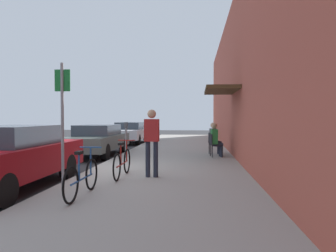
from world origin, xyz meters
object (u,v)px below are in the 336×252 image
at_px(parked_car_0, 8,156).
at_px(seated_patron_0, 216,139).
at_px(pedestrian_standing, 152,137).
at_px(cafe_chair_1, 213,142).
at_px(parking_meter, 126,137).
at_px(cafe_chair_0, 214,144).
at_px(bicycle_1, 122,163).
at_px(seated_patron_1, 215,137).
at_px(street_sign, 62,117).
at_px(parked_car_2, 130,132).
at_px(parked_car_1, 97,139).
at_px(bicycle_0, 82,177).

distance_m(parked_car_0, seated_patron_0, 7.23).
bearing_deg(pedestrian_standing, cafe_chair_1, 70.20).
height_order(parking_meter, cafe_chair_0, parking_meter).
xyz_separation_m(bicycle_1, cafe_chair_0, (2.52, 4.21, 0.14)).
height_order(bicycle_1, cafe_chair_1, bicycle_1).
bearing_deg(pedestrian_standing, parked_car_0, -159.87).
height_order(cafe_chair_0, seated_patron_1, seated_patron_1).
distance_m(seated_patron_0, pedestrian_standing, 4.57).
bearing_deg(street_sign, parked_car_2, 96.61).
bearing_deg(bicycle_1, parking_meter, 101.93).
relative_size(parked_car_1, pedestrian_standing, 2.59).
relative_size(street_sign, bicycle_0, 1.52).
bearing_deg(cafe_chair_0, bicycle_1, -120.94).
bearing_deg(pedestrian_standing, cafe_chair_0, 66.82).
xyz_separation_m(parked_car_2, cafe_chair_0, (4.86, -7.14, -0.07)).
xyz_separation_m(parking_meter, cafe_chair_0, (3.31, 0.48, -0.26)).
relative_size(cafe_chair_0, cafe_chair_1, 1.00).
bearing_deg(seated_patron_0, bicycle_1, -121.48).
xyz_separation_m(parked_car_2, cafe_chair_1, (4.86, -6.35, -0.07)).
bearing_deg(parked_car_2, cafe_chair_1, -52.56).
bearing_deg(bicycle_0, bicycle_1, 81.37).
distance_m(bicycle_0, cafe_chair_0, 6.77).
bearing_deg(cafe_chair_0, parking_meter, -171.71).
bearing_deg(parked_car_1, pedestrian_standing, -58.12).
bearing_deg(bicycle_1, cafe_chair_1, 63.20).
bearing_deg(parking_meter, parked_car_2, 101.49).
relative_size(cafe_chair_1, seated_patron_1, 0.67).
bearing_deg(pedestrian_standing, seated_patron_0, 66.18).
bearing_deg(bicycle_0, pedestrian_standing, 62.52).
xyz_separation_m(parked_car_1, parked_car_2, (0.00, 6.35, 0.00)).
bearing_deg(parking_meter, bicycle_0, -85.04).
xyz_separation_m(cafe_chair_0, pedestrian_standing, (-1.78, -4.16, 0.50)).
relative_size(parked_car_1, bicycle_1, 2.57).
relative_size(parked_car_1, cafe_chair_1, 5.06).
bearing_deg(bicycle_0, cafe_chair_1, 67.90).
relative_size(bicycle_1, cafe_chair_0, 1.97).
distance_m(parked_car_0, street_sign, 1.82).
relative_size(street_sign, cafe_chair_1, 2.99).
xyz_separation_m(seated_patron_0, cafe_chair_1, (-0.06, 0.78, -0.19)).
height_order(parked_car_2, bicycle_0, parked_car_2).
height_order(parked_car_2, bicycle_1, parked_car_2).
bearing_deg(bicycle_1, bicycle_0, -98.63).
distance_m(street_sign, pedestrian_standing, 2.34).
height_order(parked_car_1, pedestrian_standing, pedestrian_standing).
bearing_deg(cafe_chair_0, parked_car_2, 124.24).
relative_size(parked_car_2, cafe_chair_0, 5.06).
bearing_deg(parked_car_1, cafe_chair_1, -0.03).
height_order(street_sign, pedestrian_standing, street_sign).
bearing_deg(street_sign, pedestrian_standing, 46.04).
relative_size(seated_patron_0, pedestrian_standing, 0.76).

